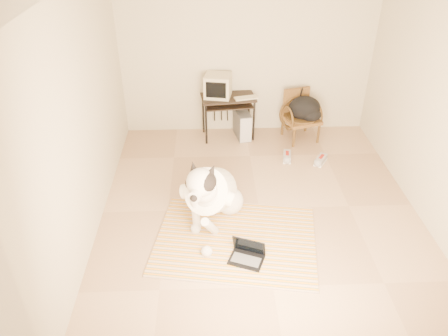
{
  "coord_description": "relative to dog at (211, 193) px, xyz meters",
  "views": [
    {
      "loc": [
        -0.63,
        -4.44,
        3.48
      ],
      "look_at": [
        -0.47,
        -0.28,
        0.81
      ],
      "focal_mm": 35.0,
      "sensor_mm": 36.0,
      "label": 1
    }
  ],
  "objects": [
    {
      "name": "rug",
      "position": [
        0.27,
        -0.39,
        -0.4
      ],
      "size": [
        2.05,
        1.69,
        0.02
      ],
      "color": "orange",
      "rests_on": "floor"
    },
    {
      "name": "rattan_chair",
      "position": [
        1.47,
        2.1,
        -0.01
      ],
      "size": [
        0.64,
        0.63,
        0.79
      ],
      "color": "brown",
      "rests_on": "floor"
    },
    {
      "name": "wall_front",
      "position": [
        0.61,
        -2.04,
        0.94
      ],
      "size": [
        4.5,
        0.0,
        4.5
      ],
      "primitive_type": "plane",
      "rotation": [
        -1.57,
        0.0,
        0.0
      ],
      "color": "#BEB59B",
      "rests_on": "floor"
    },
    {
      "name": "sneaker_left",
      "position": [
        1.17,
        1.4,
        -0.37
      ],
      "size": [
        0.16,
        0.3,
        0.1
      ],
      "color": "white",
      "rests_on": "floor"
    },
    {
      "name": "wall_right",
      "position": [
        2.61,
        0.21,
        0.94
      ],
      "size": [
        0.0,
        4.5,
        4.5
      ],
      "primitive_type": "plane",
      "rotation": [
        1.57,
        0.0,
        -1.57
      ],
      "color": "#BEB59B",
      "rests_on": "floor"
    },
    {
      "name": "wall_left",
      "position": [
        -1.39,
        0.21,
        0.94
      ],
      "size": [
        0.0,
        4.5,
        4.5
      ],
      "primitive_type": "plane",
      "rotation": [
        1.57,
        0.0,
        1.57
      ],
      "color": "#BEB59B",
      "rests_on": "floor"
    },
    {
      "name": "crt_monitor",
      "position": [
        0.15,
        2.22,
        0.47
      ],
      "size": [
        0.46,
        0.45,
        0.36
      ],
      "color": "#B9AF91",
      "rests_on": "computer_desk"
    },
    {
      "name": "backpack",
      "position": [
        1.53,
        2.04,
        0.13
      ],
      "size": [
        0.51,
        0.44,
        0.38
      ],
      "color": "black",
      "rests_on": "rattan_chair"
    },
    {
      "name": "sneaker_right",
      "position": [
        1.66,
        1.28,
        -0.37
      ],
      "size": [
        0.25,
        0.31,
        0.1
      ],
      "color": "white",
      "rests_on": "floor"
    },
    {
      "name": "wall_back",
      "position": [
        0.61,
        2.46,
        0.94
      ],
      "size": [
        4.5,
        0.0,
        4.5
      ],
      "primitive_type": "plane",
      "rotation": [
        1.57,
        0.0,
        0.0
      ],
      "color": "#BEB59B",
      "rests_on": "floor"
    },
    {
      "name": "dog",
      "position": [
        0.0,
        0.0,
        0.0
      ],
      "size": [
        0.76,
        1.42,
        1.04
      ],
      "color": "silver",
      "rests_on": "rug"
    },
    {
      "name": "desk_keyboard",
      "position": [
        0.58,
        2.11,
        0.31
      ],
      "size": [
        0.39,
        0.22,
        0.02
      ],
      "primitive_type": "cube",
      "rotation": [
        0.0,
        0.0,
        0.23
      ],
      "color": "#B9AF91",
      "rests_on": "computer_desk"
    },
    {
      "name": "pc_tower",
      "position": [
        0.54,
        2.17,
        -0.19
      ],
      "size": [
        0.28,
        0.5,
        0.44
      ],
      "color": "#505053",
      "rests_on": "floor"
    },
    {
      "name": "computer_desk",
      "position": [
        0.31,
        2.18,
        0.19
      ],
      "size": [
        0.89,
        0.56,
        0.7
      ],
      "color": "black",
      "rests_on": "floor"
    },
    {
      "name": "laptop",
      "position": [
        0.38,
        -0.71,
        -0.33
      ],
      "size": [
        0.44,
        0.38,
        0.26
      ],
      "color": "black",
      "rests_on": "rug"
    },
    {
      "name": "floor",
      "position": [
        0.61,
        0.21,
        -0.41
      ],
      "size": [
        4.5,
        4.5,
        0.0
      ],
      "primitive_type": "plane",
      "color": "tan",
      "rests_on": "ground"
    }
  ]
}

